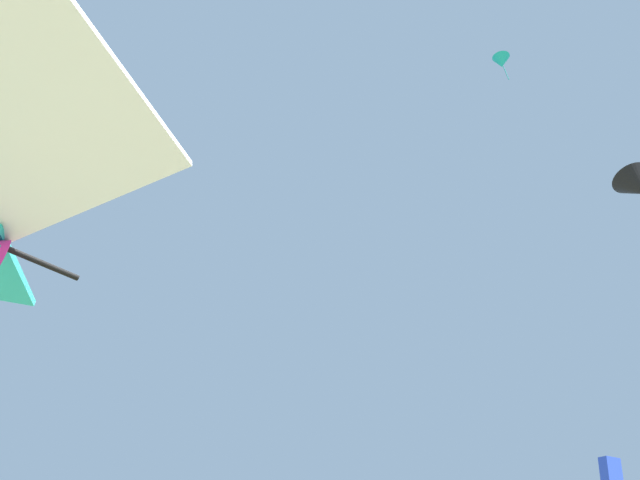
# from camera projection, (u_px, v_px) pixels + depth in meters

# --- Properties ---
(distant_kite_teal_low_left) EXTENTS (1.03, 1.04, 1.77)m
(distant_kite_teal_low_left) POSITION_uv_depth(u_px,v_px,m) (501.00, 62.00, 21.69)
(distant_kite_teal_low_left) COLOR #19B2AD
(distant_kite_blue_mid_right) EXTENTS (1.06, 0.89, 1.16)m
(distant_kite_blue_mid_right) POSITION_uv_depth(u_px,v_px,m) (611.00, 470.00, 20.90)
(distant_kite_blue_mid_right) COLOR blue
(distant_kite_black_high_left) EXTENTS (1.89, 1.89, 2.89)m
(distant_kite_black_high_left) POSITION_uv_depth(u_px,v_px,m) (639.00, 186.00, 16.29)
(distant_kite_black_high_left) COLOR black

